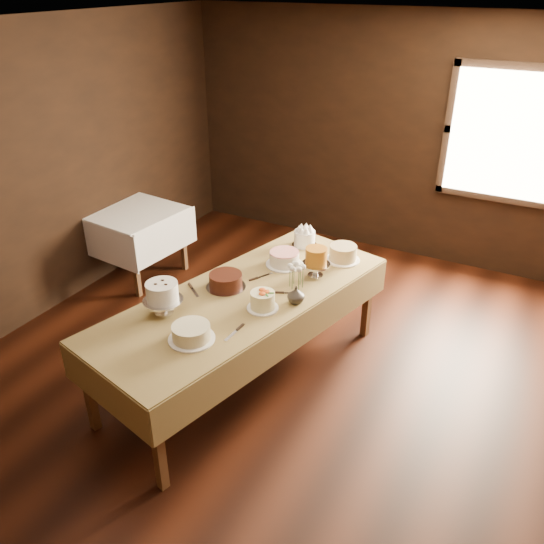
{
  "coord_description": "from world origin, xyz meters",
  "views": [
    {
      "loc": [
        1.89,
        -3.32,
        3.12
      ],
      "look_at": [
        0.0,
        0.2,
        0.95
      ],
      "focal_mm": 36.64,
      "sensor_mm": 36.0,
      "label": 1
    }
  ],
  "objects_px": {
    "cake_cream": "(191,333)",
    "cake_speckled": "(343,253)",
    "display_table": "(243,302)",
    "cake_lattice": "(284,259)",
    "flower_vase": "(296,295)",
    "cake_server_c": "(265,275)",
    "cake_server_d": "(293,293)",
    "cake_swirl": "(163,300)",
    "cake_meringue": "(305,239)",
    "side_table": "(133,219)",
    "cake_caramel": "(316,264)",
    "cake_flowers": "(263,301)",
    "cake_server_b": "(231,335)",
    "cake_server_e": "(195,293)",
    "cake_chocolate": "(226,281)"
  },
  "relations": [
    {
      "from": "cake_caramel",
      "to": "cake_swirl",
      "type": "relative_size",
      "value": 0.92
    },
    {
      "from": "cake_chocolate",
      "to": "cake_flowers",
      "type": "relative_size",
      "value": 1.54
    },
    {
      "from": "flower_vase",
      "to": "cake_server_d",
      "type": "bearing_deg",
      "value": 124.31
    },
    {
      "from": "cake_chocolate",
      "to": "flower_vase",
      "type": "relative_size",
      "value": 2.66
    },
    {
      "from": "cake_cream",
      "to": "cake_speckled",
      "type": "bearing_deg",
      "value": 73.61
    },
    {
      "from": "display_table",
      "to": "side_table",
      "type": "distance_m",
      "value": 2.29
    },
    {
      "from": "side_table",
      "to": "cake_meringue",
      "type": "relative_size",
      "value": 3.82
    },
    {
      "from": "cake_server_c",
      "to": "flower_vase",
      "type": "bearing_deg",
      "value": -96.26
    },
    {
      "from": "cake_server_d",
      "to": "side_table",
      "type": "bearing_deg",
      "value": 137.23
    },
    {
      "from": "cake_flowers",
      "to": "cake_server_e",
      "type": "height_order",
      "value": "cake_flowers"
    },
    {
      "from": "cake_server_e",
      "to": "cake_server_d",
      "type": "bearing_deg",
      "value": 64.25
    },
    {
      "from": "cake_meringue",
      "to": "cake_cream",
      "type": "bearing_deg",
      "value": -91.65
    },
    {
      "from": "cake_server_d",
      "to": "flower_vase",
      "type": "relative_size",
      "value": 1.68
    },
    {
      "from": "side_table",
      "to": "cake_server_e",
      "type": "bearing_deg",
      "value": -35.14
    },
    {
      "from": "cake_chocolate",
      "to": "cake_flowers",
      "type": "distance_m",
      "value": 0.44
    },
    {
      "from": "cake_swirl",
      "to": "cake_cream",
      "type": "bearing_deg",
      "value": -25.18
    },
    {
      "from": "cake_lattice",
      "to": "cake_caramel",
      "type": "xyz_separation_m",
      "value": [
        0.33,
        -0.06,
        0.06
      ]
    },
    {
      "from": "cake_server_c",
      "to": "display_table",
      "type": "bearing_deg",
      "value": -153.56
    },
    {
      "from": "cake_caramel",
      "to": "cake_server_e",
      "type": "xyz_separation_m",
      "value": [
        -0.75,
        -0.71,
        -0.12
      ]
    },
    {
      "from": "cake_server_b",
      "to": "cake_server_c",
      "type": "xyz_separation_m",
      "value": [
        -0.21,
        0.9,
        0.0
      ]
    },
    {
      "from": "side_table",
      "to": "cake_chocolate",
      "type": "relative_size",
      "value": 2.67
    },
    {
      "from": "flower_vase",
      "to": "display_table",
      "type": "bearing_deg",
      "value": -166.45
    },
    {
      "from": "cake_chocolate",
      "to": "cake_swirl",
      "type": "xyz_separation_m",
      "value": [
        -0.2,
        -0.55,
        0.06
      ]
    },
    {
      "from": "cake_server_d",
      "to": "flower_vase",
      "type": "height_order",
      "value": "flower_vase"
    },
    {
      "from": "display_table",
      "to": "cake_lattice",
      "type": "bearing_deg",
      "value": 85.25
    },
    {
      "from": "cake_server_c",
      "to": "cake_server_d",
      "type": "relative_size",
      "value": 1.0
    },
    {
      "from": "display_table",
      "to": "cake_lattice",
      "type": "height_order",
      "value": "cake_lattice"
    },
    {
      "from": "cake_server_d",
      "to": "cake_server_b",
      "type": "bearing_deg",
      "value": -124.0
    },
    {
      "from": "display_table",
      "to": "cake_cream",
      "type": "bearing_deg",
      "value": -90.77
    },
    {
      "from": "cake_chocolate",
      "to": "cake_server_e",
      "type": "distance_m",
      "value": 0.27
    },
    {
      "from": "cake_swirl",
      "to": "cake_meringue",
      "type": "bearing_deg",
      "value": 74.73
    },
    {
      "from": "cake_meringue",
      "to": "cake_flowers",
      "type": "relative_size",
      "value": 1.08
    },
    {
      "from": "cake_meringue",
      "to": "cake_chocolate",
      "type": "bearing_deg",
      "value": -102.47
    },
    {
      "from": "cake_lattice",
      "to": "cake_server_b",
      "type": "height_order",
      "value": "cake_lattice"
    },
    {
      "from": "cake_swirl",
      "to": "cake_lattice",
      "type": "bearing_deg",
      "value": 68.78
    },
    {
      "from": "cake_lattice",
      "to": "cake_speckled",
      "type": "bearing_deg",
      "value": 37.8
    },
    {
      "from": "cake_server_b",
      "to": "cake_chocolate",
      "type": "bearing_deg",
      "value": -142.52
    },
    {
      "from": "cake_speckled",
      "to": "cake_server_d",
      "type": "height_order",
      "value": "cake_speckled"
    },
    {
      "from": "cake_speckled",
      "to": "cake_server_c",
      "type": "distance_m",
      "value": 0.76
    },
    {
      "from": "cake_meringue",
      "to": "cake_swirl",
      "type": "bearing_deg",
      "value": -105.27
    },
    {
      "from": "cake_cream",
      "to": "cake_server_e",
      "type": "bearing_deg",
      "value": 123.16
    },
    {
      "from": "cake_meringue",
      "to": "cake_server_b",
      "type": "relative_size",
      "value": 1.11
    },
    {
      "from": "cake_speckled",
      "to": "cake_server_c",
      "type": "xyz_separation_m",
      "value": [
        -0.48,
        -0.58,
        -0.07
      ]
    },
    {
      "from": "cake_meringue",
      "to": "cake_swirl",
      "type": "height_order",
      "value": "cake_swirl"
    },
    {
      "from": "display_table",
      "to": "side_table",
      "type": "relative_size",
      "value": 2.77
    },
    {
      "from": "cake_caramel",
      "to": "flower_vase",
      "type": "xyz_separation_m",
      "value": [
        0.04,
        -0.46,
        -0.05
      ]
    },
    {
      "from": "cake_cream",
      "to": "cake_server_d",
      "type": "height_order",
      "value": "cake_cream"
    },
    {
      "from": "cake_lattice",
      "to": "cake_server_d",
      "type": "bearing_deg",
      "value": -54.52
    },
    {
      "from": "cake_meringue",
      "to": "cake_server_e",
      "type": "xyz_separation_m",
      "value": [
        -0.41,
        -1.22,
        -0.07
      ]
    },
    {
      "from": "cake_cream",
      "to": "cake_server_b",
      "type": "xyz_separation_m",
      "value": [
        0.22,
        0.17,
        -0.05
      ]
    }
  ]
}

